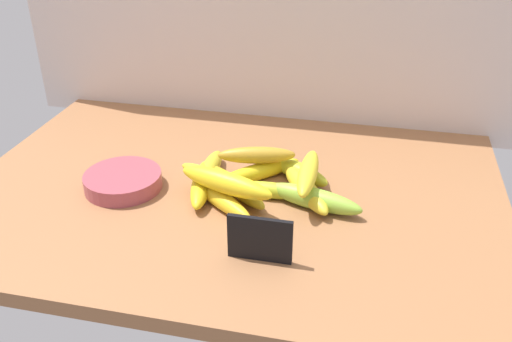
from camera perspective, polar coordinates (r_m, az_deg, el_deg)
name	(u,v)px	position (r cm, az deg, el deg)	size (l,w,h in cm)	color
counter_top	(232,196)	(115.00, -2.48, -2.53)	(110.00, 76.00, 3.00)	#93603B
chalkboard_sign	(260,241)	(93.06, 0.40, -7.16)	(11.00, 1.80, 8.40)	black
fruit_bowl	(123,181)	(117.07, -13.49, -0.99)	(15.80, 15.80, 3.28)	#9E4450
banana_0	(220,199)	(107.97, -3.70, -2.90)	(18.34, 3.38, 3.38)	yellow
banana_1	(209,170)	(117.80, -4.82, 0.12)	(16.48, 3.73, 3.73)	gold
banana_2	(298,171)	(117.14, 4.35, -0.01)	(15.58, 3.83, 3.83)	gold
banana_3	(202,184)	(112.69, -5.59, -1.32)	(18.17, 3.95, 3.95)	yellow
banana_4	(234,186)	(111.99, -2.25, -1.54)	(20.38, 3.50, 3.50)	gold
banana_5	(314,199)	(107.75, 5.96, -2.83)	(19.54, 4.21, 4.21)	#8DBD3A
banana_6	(269,190)	(110.69, 1.32, -1.98)	(17.31, 3.32, 3.32)	#B3C428
banana_7	(259,172)	(116.90, 0.28, -0.07)	(19.91, 3.54, 3.54)	gold
banana_8	(306,190)	(110.61, 5.11, -1.91)	(18.71, 4.03, 4.03)	gold
banana_9	(257,155)	(115.83, 0.07, 1.64)	(16.21, 3.58, 3.58)	#B68927
banana_10	(308,172)	(109.10, 5.41, -0.06)	(17.86, 3.66, 3.66)	yellow
banana_11	(219,181)	(107.41, -3.78, -1.00)	(20.19, 3.34, 3.34)	gold
banana_12	(226,183)	(105.77, -3.09, -1.20)	(20.11, 4.27, 4.27)	yellow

